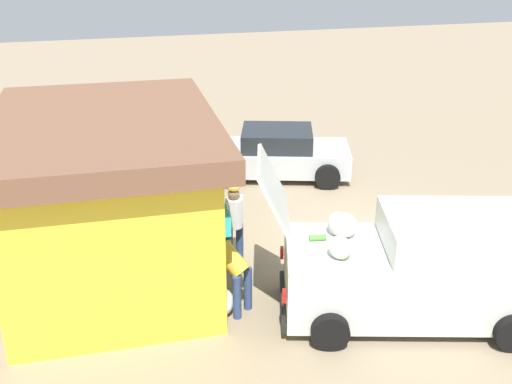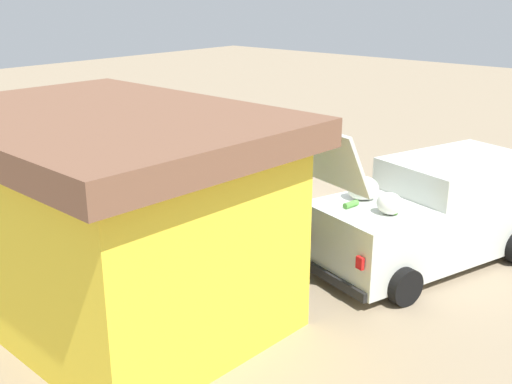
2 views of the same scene
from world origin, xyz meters
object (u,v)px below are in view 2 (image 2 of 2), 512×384
Objects in this scene: storefront_bar at (109,212)px; unloaded_banana_pile at (274,298)px; customer_bending at (285,255)px; paint_bucket at (135,222)px; delivery_van at (430,212)px; parked_sedan at (162,164)px; vendor_standing at (229,217)px.

storefront_bar reaches higher than unloaded_banana_pile.
customer_bending reaches higher than paint_bucket.
storefront_bar reaches higher than delivery_van.
parked_sedan is (4.23, -4.62, -1.02)m from storefront_bar.
unloaded_banana_pile is 4.39m from paint_bucket.
unloaded_banana_pile is at bearing 157.38° from vendor_standing.
customer_bending is 3.85× the size of paint_bucket.
vendor_standing is at bearing 45.88° from delivery_van.
paint_bucket is (2.73, 0.01, -0.80)m from vendor_standing.
storefront_bar is 2.90m from unloaded_banana_pile.
delivery_van reaches higher than unloaded_banana_pile.
storefront_bar reaches higher than customer_bending.
storefront_bar is at bearing 45.24° from customer_bending.
customer_bending is 0.70m from unloaded_banana_pile.
delivery_van is 3.21m from customer_bending.
unloaded_banana_pile is at bearing 73.92° from delivery_van.
customer_bending is (-6.12, 2.71, 0.23)m from parked_sedan.
storefront_bar is at bearing 136.51° from paint_bucket.
storefront_bar is at bearing 132.49° from parked_sedan.
storefront_bar is at bearing 60.05° from delivery_van.
unloaded_banana_pile is 2.70× the size of paint_bucket.
parked_sedan is at bearing -47.51° from storefront_bar.
storefront_bar reaches higher than parked_sedan.
paint_bucket is (5.29, 2.65, -0.77)m from delivery_van.
paint_bucket is (4.34, -0.67, -0.02)m from unloaded_banana_pile.
delivery_van is 3.00× the size of vendor_standing.
vendor_standing is 1.91m from unloaded_banana_pile.
storefront_bar is 2.79m from customer_bending.
vendor_standing reaches higher than parked_sedan.
parked_sedan is at bearing -52.12° from paint_bucket.
customer_bending is at bearing 72.38° from delivery_van.
vendor_standing reaches higher than paint_bucket.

